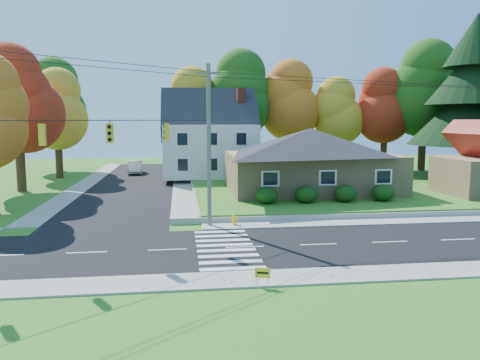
{
  "coord_description": "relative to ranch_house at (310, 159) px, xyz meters",
  "views": [
    {
      "loc": [
        -3.3,
        -23.57,
        6.62
      ],
      "look_at": [
        0.79,
        8.0,
        2.52
      ],
      "focal_mm": 35.0,
      "sensor_mm": 36.0,
      "label": 1
    }
  ],
  "objects": [
    {
      "name": "lawn",
      "position": [
        5.0,
        5.0,
        -3.02
      ],
      "size": [
        30.0,
        30.0,
        0.5
      ],
      "primitive_type": "cube",
      "color": "#3D7923",
      "rests_on": "ground"
    },
    {
      "name": "tree_west_2",
      "position": [
        -25.0,
        16.0,
        4.54
      ],
      "size": [
        6.72,
        6.72,
        12.51
      ],
      "color": "#3F2A19",
      "rests_on": "ground"
    },
    {
      "name": "colonial_house",
      "position": [
        -7.96,
        12.0,
        1.32
      ],
      "size": [
        10.4,
        8.4,
        9.6
      ],
      "color": "silver",
      "rests_on": "lawn"
    },
    {
      "name": "road_cross",
      "position": [
        -16.0,
        10.0,
        -3.25
      ],
      "size": [
        8.0,
        44.0,
        0.02
      ],
      "primitive_type": "cube",
      "color": "black",
      "rests_on": "ground"
    },
    {
      "name": "traffic_infrastructure",
      "position": [
        -8.15,
        -14.65,
        1.88
      ],
      "size": [
        38.1,
        10.66,
        10.0
      ],
      "color": "#666059",
      "rests_on": "ground"
    },
    {
      "name": "tree_lot_3",
      "position": [
        8.0,
        17.0,
        4.39
      ],
      "size": [
        6.16,
        6.16,
        11.47
      ],
      "color": "#3F2A19",
      "rests_on": "lawn"
    },
    {
      "name": "tree_lot_5",
      "position": [
        18.0,
        14.0,
        7.0
      ],
      "size": [
        8.4,
        8.4,
        15.64
      ],
      "color": "#3F2A19",
      "rests_on": "lawn"
    },
    {
      "name": "tree_lot_0",
      "position": [
        -10.0,
        18.0,
        5.04
      ],
      "size": [
        6.72,
        6.72,
        12.51
      ],
      "color": "#3F2A19",
      "rests_on": "lawn"
    },
    {
      "name": "tree_lot_1",
      "position": [
        -4.0,
        17.0,
        6.35
      ],
      "size": [
        7.84,
        7.84,
        14.6
      ],
      "color": "#3F2A19",
      "rests_on": "lawn"
    },
    {
      "name": "tree_west_3",
      "position": [
        -27.0,
        24.0,
        5.85
      ],
      "size": [
        7.84,
        7.84,
        14.6
      ],
      "color": "#3F2A19",
      "rests_on": "ground"
    },
    {
      "name": "white_car",
      "position": [
        -16.77,
        19.21,
        -2.46
      ],
      "size": [
        1.88,
        4.84,
        1.57
      ],
      "primitive_type": "imported",
      "rotation": [
        0.0,
        0.0,
        0.05
      ],
      "color": "silver",
      "rests_on": "road_cross"
    },
    {
      "name": "fire_hydrant",
      "position": [
        -7.95,
        -10.92,
        -2.89
      ],
      "size": [
        0.45,
        0.35,
        0.79
      ],
      "color": "yellow",
      "rests_on": "ground"
    },
    {
      "name": "tree_lot_2",
      "position": [
        2.0,
        18.0,
        5.7
      ],
      "size": [
        7.28,
        7.28,
        13.56
      ],
      "color": "#3F2A19",
      "rests_on": "lawn"
    },
    {
      "name": "sidewalk_south",
      "position": [
        -8.0,
        -21.0,
        -3.23
      ],
      "size": [
        90.0,
        2.0,
        0.08
      ],
      "primitive_type": "cube",
      "color": "#9C9A90",
      "rests_on": "ground"
    },
    {
      "name": "road_main",
      "position": [
        -8.0,
        -16.0,
        -3.26
      ],
      "size": [
        90.0,
        8.0,
        0.02
      ],
      "primitive_type": "cube",
      "color": "black",
      "rests_on": "ground"
    },
    {
      "name": "hedge_row",
      "position": [
        -0.5,
        -6.2,
        -2.13
      ],
      "size": [
        10.7,
        1.7,
        1.27
      ],
      "color": "#163A10",
      "rests_on": "lawn"
    },
    {
      "name": "ground",
      "position": [
        -8.0,
        -16.0,
        -3.27
      ],
      "size": [
        120.0,
        120.0,
        0.0
      ],
      "primitive_type": "plane",
      "color": "#3D7923"
    },
    {
      "name": "tree_lot_4",
      "position": [
        14.0,
        16.0,
        5.04
      ],
      "size": [
        6.72,
        6.72,
        12.51
      ],
      "color": "#3F2A19",
      "rests_on": "lawn"
    },
    {
      "name": "sidewalk_north",
      "position": [
        -8.0,
        -11.0,
        -3.23
      ],
      "size": [
        90.0,
        2.0,
        0.08
      ],
      "primitive_type": "cube",
      "color": "#9C9A90",
      "rests_on": "ground"
    },
    {
      "name": "yard_sign",
      "position": [
        -8.09,
        -21.83,
        -2.72
      ],
      "size": [
        0.6,
        0.22,
        0.77
      ],
      "color": "black",
      "rests_on": "ground"
    },
    {
      "name": "ranch_house",
      "position": [
        0.0,
        0.0,
        0.0
      ],
      "size": [
        14.6,
        10.6,
        5.4
      ],
      "color": "tan",
      "rests_on": "lawn"
    },
    {
      "name": "tree_west_1",
      "position": [
        -26.0,
        6.0,
        5.2
      ],
      "size": [
        7.28,
        7.28,
        13.56
      ],
      "color": "#3F2A19",
      "rests_on": "ground"
    },
    {
      "name": "conifer_east_a",
      "position": [
        19.0,
        6.0,
        6.12
      ],
      "size": [
        12.8,
        12.8,
        16.96
      ],
      "color": "#3F2A19",
      "rests_on": "lawn"
    }
  ]
}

